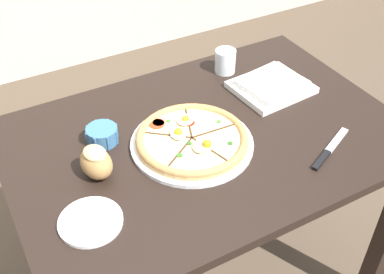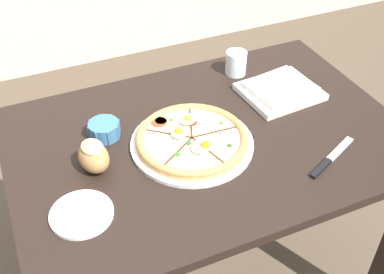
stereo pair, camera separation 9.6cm
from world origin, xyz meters
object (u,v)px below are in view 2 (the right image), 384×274
ramekin_bowl (104,129)px  bread_piece_near (94,156)px  water_glass (236,64)px  pizza (192,140)px  knife_main (332,157)px  napkin_folded (280,90)px  side_saucer (82,214)px  dining_table (207,167)px

ramekin_bowl → bread_piece_near: bread_piece_near is taller
ramekin_bowl → water_glass: size_ratio=1.17×
pizza → water_glass: size_ratio=4.30×
water_glass → knife_main: bearing=-85.7°
ramekin_bowl → knife_main: size_ratio=0.48×
napkin_folded → water_glass: 0.19m
pizza → knife_main: size_ratio=1.74×
bread_piece_near → side_saucer: bread_piece_near is taller
side_saucer → pizza: bearing=20.9°
pizza → napkin_folded: (0.36, 0.12, -0.00)m
water_glass → napkin_folded: bearing=-67.3°
dining_table → knife_main: size_ratio=5.69×
ramekin_bowl → napkin_folded: (0.58, -0.02, -0.01)m
bread_piece_near → water_glass: bread_piece_near is taller
knife_main → side_saucer: bearing=149.0°
napkin_folded → knife_main: bearing=-96.0°
side_saucer → napkin_folded: bearing=19.5°
water_glass → bread_piece_near: bearing=-153.9°
bread_piece_near → pizza: bearing=-2.7°
pizza → water_glass: 0.41m
dining_table → ramekin_bowl: 0.33m
dining_table → side_saucer: 0.46m
dining_table → bread_piece_near: 0.38m
bread_piece_near → knife_main: bread_piece_near is taller
ramekin_bowl → napkin_folded: ramekin_bowl is taller
pizza → napkin_folded: 0.38m
pizza → bread_piece_near: (-0.28, 0.01, 0.03)m
water_glass → ramekin_bowl: bearing=-163.2°
knife_main → side_saucer: size_ratio=1.29×
napkin_folded → ramekin_bowl: bearing=178.1°
pizza → napkin_folded: size_ratio=1.39×
napkin_folded → knife_main: napkin_folded is taller
napkin_folded → side_saucer: size_ratio=1.62×
ramekin_bowl → napkin_folded: 0.58m
water_glass → side_saucer: water_glass is taller
dining_table → napkin_folded: napkin_folded is taller
side_saucer → knife_main: bearing=-6.1°
knife_main → water_glass: (-0.04, 0.50, 0.03)m
side_saucer → dining_table: bearing=20.5°
pizza → water_glass: (0.29, 0.29, 0.02)m
pizza → ramekin_bowl: bearing=147.4°
ramekin_bowl → knife_main: 0.64m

